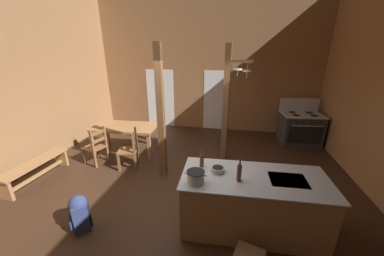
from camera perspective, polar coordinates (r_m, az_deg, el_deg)
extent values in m
cube|color=#382316|center=(4.61, -3.31, -16.47)|extent=(8.13, 8.38, 0.10)
cube|color=#93663F|center=(7.52, 3.81, 16.55)|extent=(8.13, 0.14, 4.49)
cube|color=white|center=(8.00, -8.37, 7.74)|extent=(1.00, 0.01, 2.05)
cube|color=white|center=(7.58, 6.30, 7.17)|extent=(0.84, 0.01, 2.05)
cube|color=#9E7044|center=(3.66, 15.53, -18.64)|extent=(2.14, 0.99, 0.90)
cube|color=#B7BABF|center=(3.39, 16.26, -12.53)|extent=(2.20, 1.05, 0.02)
cube|color=black|center=(3.49, 24.14, -12.43)|extent=(0.54, 0.42, 0.00)
cube|color=black|center=(4.24, 14.36, -19.28)|extent=(1.99, 0.12, 0.10)
cube|color=#2B2B2B|center=(7.21, 26.71, -0.35)|extent=(1.18, 0.88, 0.90)
cube|color=black|center=(6.88, 27.79, -1.68)|extent=(0.93, 0.11, 0.52)
cylinder|color=#B7BABF|center=(6.77, 28.25, 0.44)|extent=(0.82, 0.12, 0.02)
cube|color=#B7BABF|center=(7.08, 27.29, 3.19)|extent=(1.22, 0.92, 0.03)
cube|color=#B7BABF|center=(7.35, 26.53, 5.53)|extent=(1.14, 0.17, 0.40)
cylinder|color=black|center=(7.04, 29.62, 2.88)|extent=(0.22, 0.22, 0.01)
cylinder|color=black|center=(6.84, 25.86, 3.08)|extent=(0.22, 0.22, 0.01)
cylinder|color=black|center=(7.30, 28.68, 3.59)|extent=(0.22, 0.22, 0.01)
cylinder|color=black|center=(7.11, 25.04, 3.79)|extent=(0.22, 0.22, 0.01)
cylinder|color=black|center=(6.89, 30.89, 1.32)|extent=(0.05, 0.03, 0.04)
cylinder|color=black|center=(6.79, 29.23, 1.39)|extent=(0.05, 0.03, 0.04)
cylinder|color=black|center=(6.70, 27.52, 1.46)|extent=(0.05, 0.03, 0.04)
cylinder|color=black|center=(6.62, 25.77, 1.53)|extent=(0.05, 0.03, 0.04)
cube|color=brown|center=(5.30, 8.93, 5.89)|extent=(0.15, 0.15, 2.84)
cube|color=brown|center=(5.12, 12.31, 16.90)|extent=(0.62, 0.14, 0.06)
cylinder|color=#B7BABF|center=(5.13, 12.12, 16.07)|extent=(0.01, 0.01, 0.15)
cylinder|color=#B7BABF|center=(5.14, 12.04, 15.00)|extent=(0.22, 0.22, 0.04)
cylinder|color=#B7BABF|center=(5.14, 11.97, 14.11)|extent=(0.02, 0.02, 0.14)
cylinder|color=#B7BABF|center=(5.12, 14.56, 15.70)|extent=(0.01, 0.01, 0.18)
cylinder|color=#B7BABF|center=(5.12, 14.45, 14.46)|extent=(0.21, 0.21, 0.04)
cylinder|color=#B7BABF|center=(5.13, 14.38, 13.57)|extent=(0.02, 0.02, 0.14)
cube|color=brown|center=(4.55, -8.26, 3.61)|extent=(0.14, 0.14, 2.84)
cube|color=brown|center=(3.20, 15.04, -29.61)|extent=(0.42, 0.37, 0.04)
cube|color=#9E7044|center=(6.16, -17.30, 0.29)|extent=(1.74, 0.98, 0.06)
cube|color=#9E7044|center=(6.96, -21.54, -1.20)|extent=(0.08, 0.08, 0.68)
cube|color=#9E7044|center=(6.34, -9.01, -2.03)|extent=(0.08, 0.08, 0.68)
cube|color=#9E7044|center=(6.35, -24.90, -3.69)|extent=(0.08, 0.08, 0.68)
cube|color=#9E7044|center=(5.66, -11.30, -4.94)|extent=(0.08, 0.08, 0.68)
cube|color=brown|center=(5.86, -24.37, -4.59)|extent=(0.55, 0.55, 0.04)
cube|color=brown|center=(5.99, -26.62, -6.78)|extent=(0.06, 0.06, 0.41)
cube|color=brown|center=(6.19, -23.84, -5.50)|extent=(0.06, 0.06, 0.41)
cube|color=brown|center=(5.60, -24.71, -5.27)|extent=(0.06, 0.06, 0.95)
cube|color=brown|center=(5.81, -21.82, -3.94)|extent=(0.06, 0.06, 0.95)
cube|color=brown|center=(5.57, -23.74, -1.17)|extent=(0.14, 0.37, 0.07)
cube|color=brown|center=(5.64, -23.47, -2.97)|extent=(0.14, 0.37, 0.07)
cube|color=brown|center=(5.39, -16.68, -5.71)|extent=(0.55, 0.55, 0.04)
cube|color=brown|center=(5.36, -18.82, -8.77)|extent=(0.06, 0.06, 0.41)
cube|color=brown|center=(5.69, -18.00, -6.96)|extent=(0.06, 0.06, 0.41)
cube|color=brown|center=(5.17, -15.03, -6.14)|extent=(0.06, 0.06, 0.95)
cube|color=brown|center=(5.51, -14.43, -4.41)|extent=(0.06, 0.06, 0.95)
cube|color=brown|center=(5.19, -15.07, -1.60)|extent=(0.14, 0.37, 0.07)
cube|color=brown|center=(5.26, -14.88, -3.52)|extent=(0.14, 0.37, 0.07)
cube|color=#9E7044|center=(5.74, -36.28, -7.47)|extent=(0.41, 1.49, 0.04)
cube|color=#9E7044|center=(5.49, -41.07, -12.40)|extent=(0.31, 0.07, 0.40)
cube|color=#9E7044|center=(6.23, -31.31, -6.71)|extent=(0.31, 0.07, 0.40)
cube|color=#9E7044|center=(5.86, -35.68, -10.10)|extent=(0.11, 1.28, 0.06)
cube|color=navy|center=(4.05, -27.46, -19.86)|extent=(0.38, 0.38, 0.48)
cube|color=navy|center=(4.10, -29.20, -20.97)|extent=(0.20, 0.21, 0.17)
cylinder|color=black|center=(3.97, -25.43, -20.34)|extent=(0.06, 0.06, 0.38)
cylinder|color=black|center=(4.13, -25.79, -18.74)|extent=(0.06, 0.06, 0.38)
sphere|color=navy|center=(3.92, -27.99, -17.34)|extent=(0.38, 0.38, 0.27)
cylinder|color=#B7BABF|center=(3.11, 0.96, -12.88)|extent=(0.25, 0.25, 0.16)
cylinder|color=black|center=(3.06, 0.97, -11.53)|extent=(0.26, 0.26, 0.01)
cylinder|color=#B7BABF|center=(3.11, -1.60, -11.98)|extent=(0.05, 0.02, 0.02)
cylinder|color=#B7BABF|center=(3.07, 3.57, -12.48)|extent=(0.05, 0.02, 0.02)
cylinder|color=#B2A893|center=(3.40, 6.86, -10.86)|extent=(0.21, 0.21, 0.07)
cylinder|color=black|center=(3.38, 6.89, -10.32)|extent=(0.17, 0.17, 0.00)
cylinder|color=#56331E|center=(3.47, 2.61, -8.62)|extent=(0.07, 0.07, 0.21)
cylinder|color=#56331E|center=(3.41, 2.65, -6.49)|extent=(0.03, 0.03, 0.07)
cylinder|color=#56331E|center=(3.19, 12.38, -11.58)|extent=(0.07, 0.07, 0.25)
cylinder|color=#56331E|center=(3.10, 12.62, -8.88)|extent=(0.03, 0.03, 0.09)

